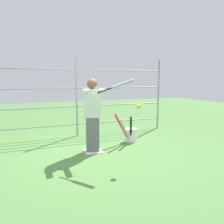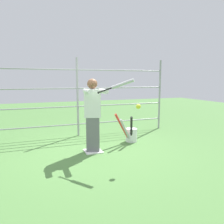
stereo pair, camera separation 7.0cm
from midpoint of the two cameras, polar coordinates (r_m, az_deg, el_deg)
name	(u,v)px [view 2 (the right image)]	position (r m, az deg, el deg)	size (l,w,h in m)	color
ground_plane	(93,151)	(5.22, -4.55, -10.24)	(24.00, 24.00, 0.00)	#4C7A3D
home_plate	(93,151)	(5.22, -4.56, -10.14)	(0.40, 0.40, 0.02)	white
fence_backstop	(78,97)	(6.52, -8.67, 3.80)	(5.71, 0.06, 2.31)	#939399
batter	(93,113)	(4.99, -4.62, -0.29)	(0.42, 0.66, 1.69)	slate
baseball_bat_swinging	(120,85)	(4.39, 2.46, 7.06)	(0.64, 0.50, 0.31)	black
softball_in_flight	(138,106)	(4.29, 7.35, 1.45)	(0.10, 0.10, 0.10)	yellow
bat_bucket	(130,134)	(5.94, 5.16, -5.67)	(0.71, 0.55, 0.82)	white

